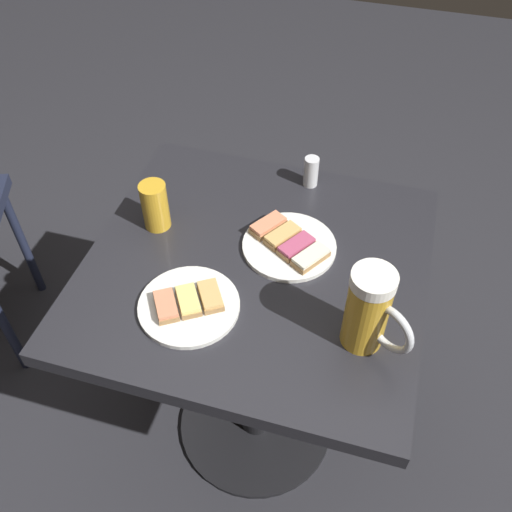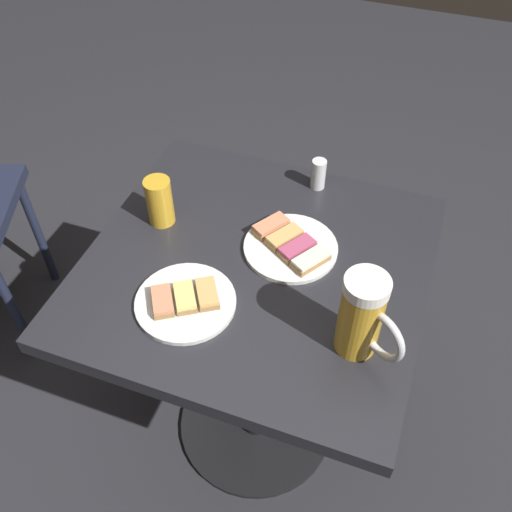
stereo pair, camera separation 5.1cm
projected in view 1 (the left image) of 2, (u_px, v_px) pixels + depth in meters
name	position (u px, v px, depth m)	size (l,w,h in m)	color
ground_plane	(256.00, 423.00, 1.67)	(6.00, 6.00, 0.00)	#28282D
cafe_table	(256.00, 314.00, 1.28)	(0.69, 0.66, 0.70)	black
plate_near	(289.00, 244.00, 1.18)	(0.20, 0.20, 0.03)	white
plate_far	(189.00, 304.00, 1.07)	(0.19, 0.19, 0.03)	white
beer_mug	(370.00, 311.00, 0.96)	(0.13, 0.10, 0.17)	gold
beer_glass_small	(155.00, 206.00, 1.20)	(0.06, 0.06, 0.11)	gold
salt_shaker	(311.00, 172.00, 1.30)	(0.03, 0.03, 0.07)	silver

